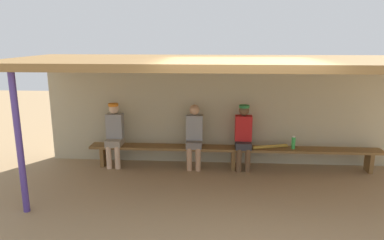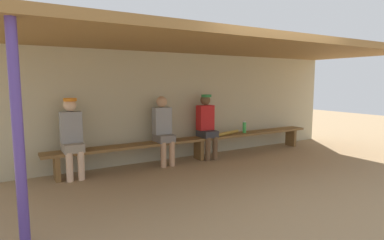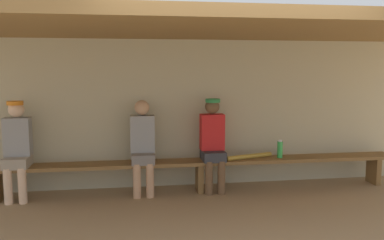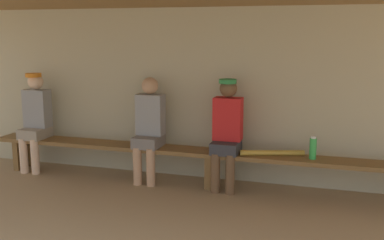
{
  "view_description": "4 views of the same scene",
  "coord_description": "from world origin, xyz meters",
  "px_view_note": "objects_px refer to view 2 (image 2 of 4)",
  "views": [
    {
      "loc": [
        -0.39,
        -5.43,
        2.67
      ],
      "look_at": [
        -0.84,
        1.3,
        1.09
      ],
      "focal_mm": 32.88,
      "sensor_mm": 36.0,
      "label": 1
    },
    {
      "loc": [
        -3.42,
        -3.9,
        1.62
      ],
      "look_at": [
        -0.29,
        1.34,
        0.87
      ],
      "focal_mm": 29.44,
      "sensor_mm": 36.0,
      "label": 2
    },
    {
      "loc": [
        -0.95,
        -4.02,
        1.77
      ],
      "look_at": [
        -0.15,
        1.28,
        1.08
      ],
      "focal_mm": 37.4,
      "sensor_mm": 36.0,
      "label": 3
    },
    {
      "loc": [
        1.39,
        -3.76,
        1.9
      ],
      "look_at": [
        -0.13,
        1.19,
        0.9
      ],
      "focal_mm": 43.24,
      "sensor_mm": 36.0,
      "label": 4
    }
  ],
  "objects_px": {
    "support_post": "(18,137)",
    "player_rightmost": "(163,128)",
    "player_in_blue": "(72,134)",
    "water_bottle_blue": "(244,127)",
    "player_leftmost": "(207,123)",
    "bench": "(199,141)",
    "baseball_bat": "(228,133)"
  },
  "relations": [
    {
      "from": "player_rightmost",
      "to": "player_leftmost",
      "type": "relative_size",
      "value": 0.99
    },
    {
      "from": "water_bottle_blue",
      "to": "baseball_bat",
      "type": "height_order",
      "value": "water_bottle_blue"
    },
    {
      "from": "bench",
      "to": "player_in_blue",
      "type": "distance_m",
      "value": 2.52
    },
    {
      "from": "support_post",
      "to": "baseball_bat",
      "type": "relative_size",
      "value": 2.91
    },
    {
      "from": "bench",
      "to": "water_bottle_blue",
      "type": "xyz_separation_m",
      "value": [
        1.21,
        -0.01,
        0.2
      ]
    },
    {
      "from": "player_in_blue",
      "to": "water_bottle_blue",
      "type": "xyz_separation_m",
      "value": [
        3.7,
        -0.01,
        -0.16
      ]
    },
    {
      "from": "player_rightmost",
      "to": "baseball_bat",
      "type": "distance_m",
      "value": 1.58
    },
    {
      "from": "player_in_blue",
      "to": "baseball_bat",
      "type": "relative_size",
      "value": 1.78
    },
    {
      "from": "support_post",
      "to": "player_leftmost",
      "type": "bearing_deg",
      "value": 30.83
    },
    {
      "from": "bench",
      "to": "player_leftmost",
      "type": "bearing_deg",
      "value": 1.04
    },
    {
      "from": "support_post",
      "to": "player_in_blue",
      "type": "distance_m",
      "value": 2.29
    },
    {
      "from": "support_post",
      "to": "player_rightmost",
      "type": "height_order",
      "value": "support_post"
    },
    {
      "from": "player_leftmost",
      "to": "water_bottle_blue",
      "type": "relative_size",
      "value": 5.05
    },
    {
      "from": "player_in_blue",
      "to": "player_rightmost",
      "type": "height_order",
      "value": "player_in_blue"
    },
    {
      "from": "support_post",
      "to": "water_bottle_blue",
      "type": "height_order",
      "value": "support_post"
    },
    {
      "from": "player_leftmost",
      "to": "water_bottle_blue",
      "type": "xyz_separation_m",
      "value": [
        1.01,
        -0.01,
        -0.16
      ]
    },
    {
      "from": "player_rightmost",
      "to": "bench",
      "type": "bearing_deg",
      "value": -0.22
    },
    {
      "from": "player_in_blue",
      "to": "bench",
      "type": "bearing_deg",
      "value": -0.08
    },
    {
      "from": "player_in_blue",
      "to": "player_rightmost",
      "type": "xyz_separation_m",
      "value": [
        1.68,
        -0.0,
        -0.02
      ]
    },
    {
      "from": "bench",
      "to": "player_in_blue",
      "type": "bearing_deg",
      "value": 179.92
    },
    {
      "from": "player_leftmost",
      "to": "water_bottle_blue",
      "type": "height_order",
      "value": "player_leftmost"
    },
    {
      "from": "player_leftmost",
      "to": "baseball_bat",
      "type": "height_order",
      "value": "player_leftmost"
    },
    {
      "from": "support_post",
      "to": "player_rightmost",
      "type": "distance_m",
      "value": 3.3
    },
    {
      "from": "bench",
      "to": "water_bottle_blue",
      "type": "height_order",
      "value": "water_bottle_blue"
    },
    {
      "from": "support_post",
      "to": "water_bottle_blue",
      "type": "xyz_separation_m",
      "value": [
        4.54,
        2.09,
        -0.51
      ]
    },
    {
      "from": "support_post",
      "to": "player_rightmost",
      "type": "xyz_separation_m",
      "value": [
        2.52,
        2.1,
        -0.37
      ]
    },
    {
      "from": "player_in_blue",
      "to": "water_bottle_blue",
      "type": "distance_m",
      "value": 3.7
    },
    {
      "from": "player_leftmost",
      "to": "baseball_bat",
      "type": "relative_size",
      "value": 1.78
    },
    {
      "from": "water_bottle_blue",
      "to": "baseball_bat",
      "type": "bearing_deg",
      "value": 178.61
    },
    {
      "from": "support_post",
      "to": "player_leftmost",
      "type": "xyz_separation_m",
      "value": [
        3.52,
        2.1,
        -0.35
      ]
    },
    {
      "from": "baseball_bat",
      "to": "support_post",
      "type": "bearing_deg",
      "value": -169.49
    },
    {
      "from": "support_post",
      "to": "baseball_bat",
      "type": "distance_m",
      "value": 4.63
    }
  ]
}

